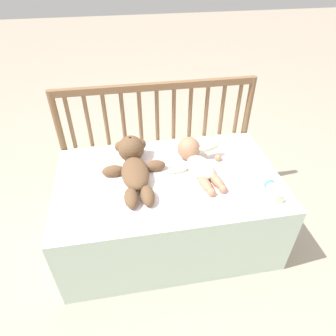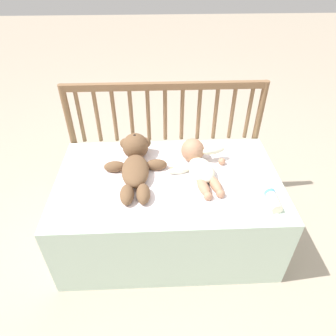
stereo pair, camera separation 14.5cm
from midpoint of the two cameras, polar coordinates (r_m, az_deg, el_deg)
ground_plane at (r=1.79m, az=2.38°, el=-12.48°), size 12.00×12.00×0.00m
crib_mattress at (r=1.64m, az=2.57°, el=-7.74°), size 1.11×0.68×0.43m
crib_rail at (r=1.72m, az=1.92°, el=8.84°), size 1.11×0.04×0.77m
blanket at (r=1.50m, az=2.32°, el=-1.61°), size 0.85×0.55×0.01m
teddy_bear at (r=1.51m, az=-3.51°, el=1.08°), size 0.32×0.47×0.14m
baby at (r=1.53m, az=8.55°, el=0.82°), size 0.31×0.39×0.12m
baby_bottle at (r=1.45m, az=22.06°, el=-5.62°), size 0.05×0.14×0.05m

